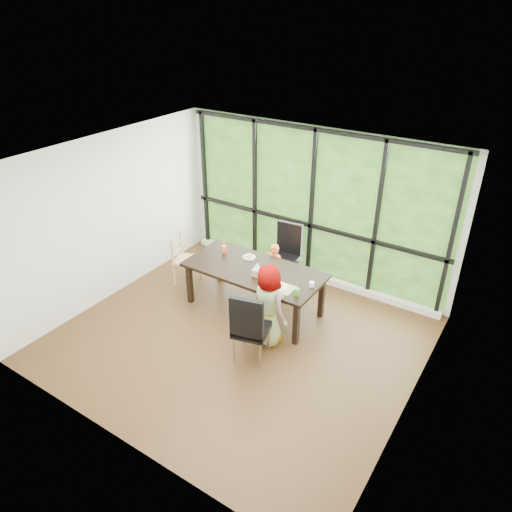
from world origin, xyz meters
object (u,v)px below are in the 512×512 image
object	(u,v)px
child_older	(270,305)
orange_cup	(224,249)
chair_window_leather	(285,255)
plate_near	(279,286)
white_mug	(312,284)
chair_interior_leather	(251,325)
child_toddler	(274,269)
plate_far	(249,257)
chair_end_beech	(187,260)
green_cup	(297,292)
tissue_box	(257,272)
dining_table	(254,289)

from	to	relation	value
child_older	orange_cup	world-z (taller)	child_older
chair_window_leather	plate_near	bearing A→B (deg)	-69.04
child_older	orange_cup	distance (m)	1.56
chair_window_leather	white_mug	xyz separation A→B (m)	(1.00, -0.95, 0.25)
child_older	orange_cup	xyz separation A→B (m)	(-1.36, 0.75, 0.18)
chair_interior_leather	child_toddler	world-z (taller)	chair_interior_leather
child_toddler	plate_far	world-z (taller)	child_toddler
chair_end_beech	green_cup	world-z (taller)	chair_end_beech
chair_window_leather	white_mug	distance (m)	1.40
child_older	plate_near	size ratio (longest dim) A/B	5.22
orange_cup	green_cup	world-z (taller)	orange_cup
child_toddler	child_older	distance (m)	1.36
plate_far	chair_interior_leather	bearing A→B (deg)	-55.05
green_cup	chair_end_beech	bearing A→B (deg)	171.96
chair_window_leather	tissue_box	size ratio (longest dim) A/B	8.08
chair_window_leather	chair_interior_leather	world-z (taller)	same
chair_window_leather	plate_far	size ratio (longest dim) A/B	5.18
chair_window_leather	chair_interior_leather	distance (m)	2.07
orange_cup	dining_table	bearing A→B (deg)	-13.90
orange_cup	green_cup	size ratio (longest dim) A/B	1.06
plate_far	plate_near	size ratio (longest dim) A/B	0.86
chair_window_leather	chair_end_beech	xyz separation A→B (m)	(-1.42, -0.94, -0.09)
chair_end_beech	plate_near	xyz separation A→B (m)	(2.02, -0.28, 0.31)
plate_near	white_mug	xyz separation A→B (m)	(0.40, 0.27, 0.03)
child_toddler	tissue_box	world-z (taller)	child_toddler
dining_table	white_mug	bearing A→B (deg)	1.55
child_toddler	plate_far	xyz separation A→B (m)	(-0.27, -0.36, 0.31)
white_mug	chair_end_beech	bearing A→B (deg)	179.84
dining_table	chair_window_leather	bearing A→B (deg)	90.45
white_mug	chair_interior_leather	bearing A→B (deg)	-110.38
chair_interior_leather	dining_table	bearing A→B (deg)	-72.88
dining_table	child_older	distance (m)	0.90
child_toddler	plate_near	bearing A→B (deg)	-58.64
orange_cup	white_mug	xyz separation A→B (m)	(1.70, -0.15, -0.02)
child_toddler	orange_cup	distance (m)	0.91
child_toddler	dining_table	bearing A→B (deg)	-93.42
plate_near	orange_cup	world-z (taller)	orange_cup
chair_end_beech	white_mug	xyz separation A→B (m)	(2.42, -0.01, 0.34)
dining_table	plate_far	distance (m)	0.53
orange_cup	green_cup	distance (m)	1.70
dining_table	child_toddler	world-z (taller)	child_toddler
plate_far	orange_cup	size ratio (longest dim) A/B	1.80
plate_far	orange_cup	bearing A→B (deg)	-169.97
dining_table	orange_cup	bearing A→B (deg)	166.10
orange_cup	tissue_box	xyz separation A→B (m)	(0.87, -0.33, -0.00)
dining_table	plate_far	bearing A→B (deg)	136.19
chair_interior_leather	chair_window_leather	bearing A→B (deg)	-86.93
chair_interior_leather	green_cup	distance (m)	0.81
child_older	chair_interior_leather	bearing A→B (deg)	102.37
plate_near	white_mug	distance (m)	0.48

